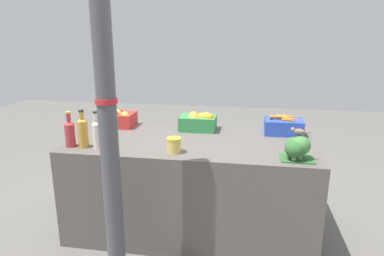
{
  "coord_description": "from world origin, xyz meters",
  "views": [
    {
      "loc": [
        0.43,
        -2.55,
        1.58
      ],
      "look_at": [
        0.0,
        0.0,
        0.87
      ],
      "focal_mm": 32.0,
      "sensor_mm": 36.0,
      "label": 1
    }
  ],
  "objects_px": {
    "support_pole": "(107,119)",
    "juice_bottle_cloudy": "(97,133)",
    "juice_bottle_ruby": "(70,132)",
    "pickle_jar": "(174,145)",
    "orange_crate": "(198,121)",
    "juice_bottle_amber": "(83,132)",
    "sparrow_bird": "(299,131)",
    "carrot_crate": "(284,126)",
    "apple_crate": "(117,118)",
    "broccoli_pile": "(297,148)"
  },
  "relations": [
    {
      "from": "apple_crate",
      "to": "carrot_crate",
      "type": "relative_size",
      "value": 1.0
    },
    {
      "from": "orange_crate",
      "to": "pickle_jar",
      "type": "bearing_deg",
      "value": -97.5
    },
    {
      "from": "support_pole",
      "to": "juice_bottle_cloudy",
      "type": "height_order",
      "value": "support_pole"
    },
    {
      "from": "support_pole",
      "to": "pickle_jar",
      "type": "relative_size",
      "value": 20.43
    },
    {
      "from": "support_pole",
      "to": "apple_crate",
      "type": "relative_size",
      "value": 7.07
    },
    {
      "from": "carrot_crate",
      "to": "juice_bottle_cloudy",
      "type": "distance_m",
      "value": 1.51
    },
    {
      "from": "juice_bottle_ruby",
      "to": "broccoli_pile",
      "type": "bearing_deg",
      "value": -0.3
    },
    {
      "from": "support_pole",
      "to": "orange_crate",
      "type": "xyz_separation_m",
      "value": [
        0.38,
        1.05,
        -0.26
      ]
    },
    {
      "from": "support_pole",
      "to": "juice_bottle_cloudy",
      "type": "distance_m",
      "value": 0.56
    },
    {
      "from": "apple_crate",
      "to": "sparrow_bird",
      "type": "height_order",
      "value": "sparrow_bird"
    },
    {
      "from": "support_pole",
      "to": "apple_crate",
      "type": "bearing_deg",
      "value": 109.56
    },
    {
      "from": "juice_bottle_amber",
      "to": "juice_bottle_cloudy",
      "type": "distance_m",
      "value": 0.11
    },
    {
      "from": "carrot_crate",
      "to": "broccoli_pile",
      "type": "distance_m",
      "value": 0.62
    },
    {
      "from": "juice_bottle_ruby",
      "to": "pickle_jar",
      "type": "relative_size",
      "value": 2.47
    },
    {
      "from": "broccoli_pile",
      "to": "sparrow_bird",
      "type": "xyz_separation_m",
      "value": [
        0.01,
        0.01,
        0.11
      ]
    },
    {
      "from": "carrot_crate",
      "to": "juice_bottle_ruby",
      "type": "relative_size",
      "value": 1.17
    },
    {
      "from": "support_pole",
      "to": "juice_bottle_ruby",
      "type": "bearing_deg",
      "value": 138.85
    },
    {
      "from": "carrot_crate",
      "to": "juice_bottle_amber",
      "type": "xyz_separation_m",
      "value": [
        -1.49,
        -0.61,
        0.05
      ]
    },
    {
      "from": "orange_crate",
      "to": "juice_bottle_ruby",
      "type": "xyz_separation_m",
      "value": [
        -0.87,
        -0.61,
        0.03
      ]
    },
    {
      "from": "apple_crate",
      "to": "support_pole",
      "type": "bearing_deg",
      "value": -70.44
    },
    {
      "from": "broccoli_pile",
      "to": "juice_bottle_amber",
      "type": "bearing_deg",
      "value": 179.68
    },
    {
      "from": "carrot_crate",
      "to": "juice_bottle_cloudy",
      "type": "bearing_deg",
      "value": -156.07
    },
    {
      "from": "sparrow_bird",
      "to": "broccoli_pile",
      "type": "bearing_deg",
      "value": 79.94
    },
    {
      "from": "apple_crate",
      "to": "pickle_jar",
      "type": "bearing_deg",
      "value": -42.83
    },
    {
      "from": "juice_bottle_ruby",
      "to": "juice_bottle_cloudy",
      "type": "height_order",
      "value": "juice_bottle_cloudy"
    },
    {
      "from": "juice_bottle_ruby",
      "to": "juice_bottle_amber",
      "type": "relative_size",
      "value": 0.94
    },
    {
      "from": "orange_crate",
      "to": "carrot_crate",
      "type": "distance_m",
      "value": 0.72
    },
    {
      "from": "apple_crate",
      "to": "juice_bottle_ruby",
      "type": "distance_m",
      "value": 0.63
    },
    {
      "from": "apple_crate",
      "to": "pickle_jar",
      "type": "distance_m",
      "value": 0.91
    },
    {
      "from": "apple_crate",
      "to": "juice_bottle_ruby",
      "type": "relative_size",
      "value": 1.17
    },
    {
      "from": "carrot_crate",
      "to": "apple_crate",
      "type": "bearing_deg",
      "value": 179.92
    },
    {
      "from": "support_pole",
      "to": "juice_bottle_amber",
      "type": "height_order",
      "value": "support_pole"
    },
    {
      "from": "sparrow_bird",
      "to": "juice_bottle_cloudy",
      "type": "bearing_deg",
      "value": 14.47
    },
    {
      "from": "pickle_jar",
      "to": "juice_bottle_cloudy",
      "type": "bearing_deg",
      "value": 179.69
    },
    {
      "from": "juice_bottle_cloudy",
      "to": "pickle_jar",
      "type": "bearing_deg",
      "value": -0.31
    },
    {
      "from": "juice_bottle_ruby",
      "to": "support_pole",
      "type": "bearing_deg",
      "value": -41.15
    },
    {
      "from": "juice_bottle_amber",
      "to": "apple_crate",
      "type": "bearing_deg",
      "value": 88.34
    },
    {
      "from": "sparrow_bird",
      "to": "orange_crate",
      "type": "bearing_deg",
      "value": -24.41
    },
    {
      "from": "apple_crate",
      "to": "juice_bottle_ruby",
      "type": "xyz_separation_m",
      "value": [
        -0.12,
        -0.62,
        0.03
      ]
    },
    {
      "from": "support_pole",
      "to": "juice_bottle_amber",
      "type": "bearing_deg",
      "value": 132.06
    },
    {
      "from": "juice_bottle_ruby",
      "to": "juice_bottle_cloudy",
      "type": "relative_size",
      "value": 0.96
    },
    {
      "from": "pickle_jar",
      "to": "support_pole",
      "type": "bearing_deg",
      "value": -124.47
    },
    {
      "from": "pickle_jar",
      "to": "orange_crate",
      "type": "bearing_deg",
      "value": 82.5
    },
    {
      "from": "carrot_crate",
      "to": "pickle_jar",
      "type": "bearing_deg",
      "value": -142.5
    },
    {
      "from": "juice_bottle_amber",
      "to": "sparrow_bird",
      "type": "xyz_separation_m",
      "value": [
        1.53,
        0.0,
        0.07
      ]
    },
    {
      "from": "orange_crate",
      "to": "juice_bottle_amber",
      "type": "relative_size",
      "value": 1.1
    },
    {
      "from": "broccoli_pile",
      "to": "pickle_jar",
      "type": "xyz_separation_m",
      "value": [
        -0.84,
        0.01,
        -0.03
      ]
    },
    {
      "from": "support_pole",
      "to": "carrot_crate",
      "type": "relative_size",
      "value": 7.07
    },
    {
      "from": "apple_crate",
      "to": "juice_bottle_amber",
      "type": "height_order",
      "value": "juice_bottle_amber"
    },
    {
      "from": "juice_bottle_cloudy",
      "to": "orange_crate",
      "type": "bearing_deg",
      "value": 42.86
    }
  ]
}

